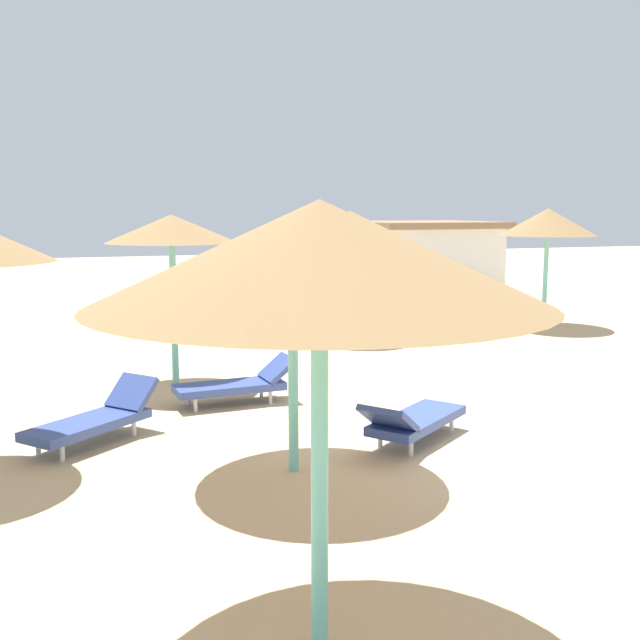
{
  "coord_description": "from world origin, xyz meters",
  "views": [
    {
      "loc": [
        -4.03,
        -8.6,
        3.06
      ],
      "look_at": [
        0.0,
        3.0,
        1.2
      ],
      "focal_mm": 41.68,
      "sensor_mm": 36.0,
      "label": 1
    }
  ],
  "objects": [
    {
      "name": "parasol_3",
      "position": [
        7.78,
        7.58,
        2.69
      ],
      "size": [
        2.43,
        2.43,
        3.05
      ],
      "color": "#6BC6BC",
      "rests_on": "ground"
    },
    {
      "name": "bench_0",
      "position": [
        5.41,
        12.25,
        0.35
      ],
      "size": [
        1.54,
        0.62,
        0.49
      ],
      "color": "brown",
      "rests_on": "ground"
    },
    {
      "name": "parasol_5",
      "position": [
        2.34,
        7.61,
        2.71
      ],
      "size": [
        2.22,
        2.22,
        2.99
      ],
      "color": "#6BC6BC",
      "rests_on": "ground"
    },
    {
      "name": "parasol_2",
      "position": [
        -1.58,
        -0.59,
        2.5
      ],
      "size": [
        2.79,
        2.79,
        2.76
      ],
      "color": "#6BC6BC",
      "rests_on": "ground"
    },
    {
      "name": "lounger_1",
      "position": [
        -1.51,
        2.58,
        0.32
      ],
      "size": [
        1.93,
        0.77,
        0.72
      ],
      "color": "#33478C",
      "rests_on": "ground"
    },
    {
      "name": "lounger_2",
      "position": [
        0.2,
        -0.13,
        0.31
      ],
      "size": [
        1.91,
        1.64,
        0.68
      ],
      "color": "#33478C",
      "rests_on": "ground"
    },
    {
      "name": "parasol_1",
      "position": [
        -2.26,
        4.19,
        2.69
      ],
      "size": [
        2.24,
        2.24,
        2.95
      ],
      "color": "#6BC6BC",
      "rests_on": "ground"
    },
    {
      "name": "lounger_0",
      "position": [
        -3.72,
        1.27,
        0.32
      ],
      "size": [
        1.85,
        1.69,
        0.75
      ],
      "color": "#33478C",
      "rests_on": "ground"
    },
    {
      "name": "parasol_4",
      "position": [
        -2.45,
        -4.04,
        2.76
      ],
      "size": [
        3.08,
        3.08,
        3.11
      ],
      "color": "#6BC6BC",
      "rests_on": "ground"
    },
    {
      "name": "ground_plane",
      "position": [
        0.0,
        0.0,
        0.0
      ],
      "size": [
        80.0,
        80.0,
        0.0
      ],
      "primitive_type": "plane",
      "color": "#D1B284"
    },
    {
      "name": "beach_cabana",
      "position": [
        7.12,
        13.25,
        1.33
      ],
      "size": [
        4.29,
        4.13,
        2.63
      ],
      "color": "white",
      "rests_on": "ground"
    },
    {
      "name": "lounger_3",
      "position": [
        6.8,
        9.29,
        0.32
      ],
      "size": [
        1.95,
        1.49,
        0.73
      ],
      "color": "#33478C",
      "rests_on": "ground"
    },
    {
      "name": "parked_car",
      "position": [
        7.88,
        15.56,
        0.82
      ],
      "size": [
        4.01,
        1.99,
        1.72
      ],
      "color": "black",
      "rests_on": "ground"
    }
  ]
}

